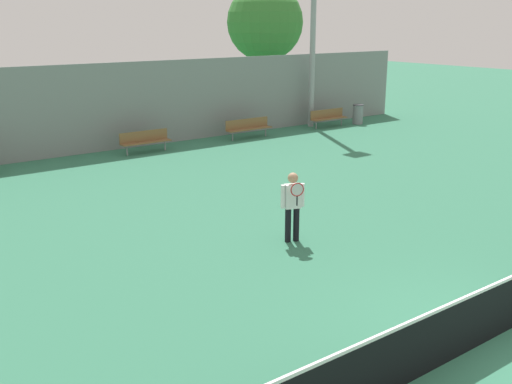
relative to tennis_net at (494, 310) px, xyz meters
name	(u,v)px	position (x,y,z in m)	size (l,w,h in m)	color
ground_plane	(491,339)	(0.00, 0.00, -0.50)	(100.00, 100.00, 0.00)	#337556
tennis_net	(494,310)	(0.00, 0.00, 0.00)	(12.37, 0.09, 0.98)	black
tennis_player	(293,203)	(0.26, 5.25, 0.43)	(0.54, 0.48, 1.62)	black
bench_courtside_near	(328,116)	(11.45, 15.96, 0.00)	(2.04, 0.40, 0.82)	brown
bench_adjacent_court	(248,126)	(6.78, 15.96, 0.00)	(2.19, 0.40, 0.82)	brown
bench_by_gate	(145,139)	(1.92, 15.96, 0.00)	(2.00, 0.40, 0.82)	brown
trash_bin	(358,114)	(13.20, 15.71, -0.03)	(0.52, 0.52, 0.94)	gray
back_fence	(82,110)	(0.00, 17.13, 1.17)	(33.42, 0.06, 3.34)	gray
tree_green_tall	(265,23)	(13.66, 23.77, 4.23)	(4.39, 4.39, 6.95)	brown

